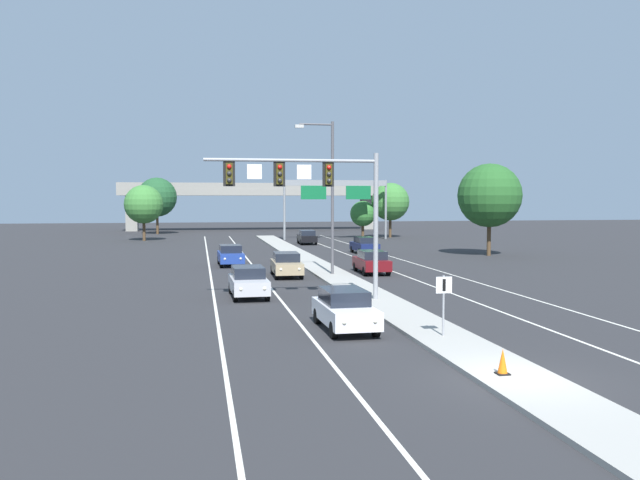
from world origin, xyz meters
The scene contains 24 objects.
ground_plane centered at (0.00, 0.00, 0.00)m, with size 260.00×260.00×0.00m, color #28282B.
median_island centered at (0.00, 18.00, 0.07)m, with size 2.40×110.00×0.15m, color #9E9B93.
lane_stripe_oncoming_center centered at (-4.70, 25.00, 0.00)m, with size 0.14×100.00×0.01m, color silver.
lane_stripe_receding_center centered at (4.70, 25.00, 0.00)m, with size 0.14×100.00×0.01m, color silver.
edge_stripe_left centered at (-8.00, 25.00, 0.00)m, with size 0.14×100.00×0.01m, color silver.
edge_stripe_right centered at (8.00, 25.00, 0.00)m, with size 0.14×100.00×0.01m, color silver.
overhead_signal_mast centered at (-3.14, 14.74, 5.53)m, with size 8.48×0.44×7.20m.
median_sign_post centered at (-0.03, 5.64, 1.59)m, with size 0.60×0.10×2.20m.
street_lamp_median centered at (-0.29, 26.00, 5.79)m, with size 2.58×0.28×10.00m.
car_oncoming_white centered at (-3.16, 8.07, 0.82)m, with size 1.91×4.50×1.58m.
car_oncoming_silver centered at (-6.23, 17.53, 0.82)m, with size 1.90×4.50×1.58m.
car_oncoming_tan centered at (-3.10, 26.20, 0.82)m, with size 1.93×4.51×1.58m.
car_oncoming_blue centered at (-6.38, 34.18, 0.82)m, with size 1.91×4.51×1.58m.
car_receding_darkred centered at (2.89, 27.05, 0.82)m, with size 1.91×4.51×1.58m.
car_receding_navy centered at (6.43, 43.16, 0.82)m, with size 1.88×4.50×1.58m.
car_receding_black centered at (3.23, 57.02, 0.82)m, with size 1.92×4.51×1.58m.
traffic_cone_median_nose centered at (-0.31, 0.24, 0.51)m, with size 0.36×0.36×0.74m.
highway_sign_gantry centered at (8.20, 65.06, 6.16)m, with size 13.28×0.42×7.50m.
overpass_bridge centered at (0.00, 92.45, 5.78)m, with size 42.40×6.40×7.65m.
tree_far_left_b centered at (-14.67, 82.15, 5.35)m, with size 5.66×5.66×8.18m.
tree_far_left_a centered at (-15.34, 66.67, 4.44)m, with size 4.70×4.70×6.79m.
tree_far_right_a centered at (16.92, 39.10, 5.41)m, with size 5.72×5.72×8.27m.
tree_far_right_c centered at (16.17, 68.08, 4.72)m, with size 4.99×4.99×7.22m.
tree_far_right_b centered at (12.47, 68.20, 3.15)m, with size 3.34×3.34×4.84m.
Camera 1 is at (-8.71, -17.17, 5.11)m, focal length 37.54 mm.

